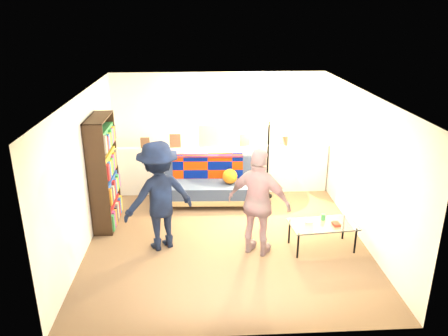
% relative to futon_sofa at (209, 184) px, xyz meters
% --- Properties ---
extents(ground, '(5.00, 5.00, 0.00)m').
position_rel_futon_sofa_xyz_m(ground, '(0.25, -1.36, -0.37)').
color(ground, brown).
rests_on(ground, ground).
extents(room_shell, '(4.60, 5.05, 2.45)m').
position_rel_futon_sofa_xyz_m(room_shell, '(0.25, -0.88, 1.30)').
color(room_shell, silver).
rests_on(room_shell, ground).
extents(half_wall_ledge, '(4.45, 0.15, 1.00)m').
position_rel_futon_sofa_xyz_m(half_wall_ledge, '(0.25, 0.44, 0.13)').
color(half_wall_ledge, silver).
rests_on(half_wall_ledge, ground).
extents(ledge_decor, '(2.97, 0.02, 0.45)m').
position_rel_futon_sofa_xyz_m(ledge_decor, '(0.02, 0.42, 0.81)').
color(ledge_decor, brown).
rests_on(ledge_decor, half_wall_ledge).
extents(futon_sofa, '(1.87, 0.96, 0.79)m').
position_rel_futon_sofa_xyz_m(futon_sofa, '(0.00, 0.00, 0.00)').
color(futon_sofa, tan).
rests_on(futon_sofa, ground).
extents(bookshelf, '(0.33, 0.98, 1.95)m').
position_rel_futon_sofa_xyz_m(bookshelf, '(-1.83, -0.85, 0.54)').
color(bookshelf, black).
rests_on(bookshelf, ground).
extents(coffee_table, '(1.09, 0.67, 0.54)m').
position_rel_futon_sofa_xyz_m(coffee_table, '(1.77, -1.93, 0.04)').
color(coffee_table, black).
rests_on(coffee_table, ground).
extents(floor_lamp, '(0.38, 0.32, 1.65)m').
position_rel_futon_sofa_xyz_m(floor_lamp, '(1.19, 0.18, 0.81)').
color(floor_lamp, black).
rests_on(floor_lamp, ground).
extents(person_left, '(1.31, 1.10, 1.77)m').
position_rel_futon_sofa_xyz_m(person_left, '(-0.81, -1.71, 0.52)').
color(person_left, black).
rests_on(person_left, ground).
extents(person_right, '(1.08, 0.85, 1.71)m').
position_rel_futon_sofa_xyz_m(person_right, '(0.72, -1.99, 0.49)').
color(person_right, '#D48991').
rests_on(person_right, ground).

